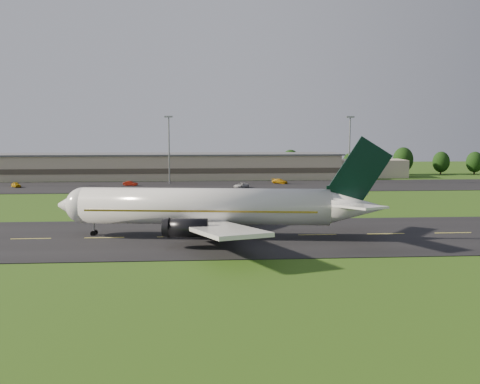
{
  "coord_description": "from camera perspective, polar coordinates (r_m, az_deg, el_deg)",
  "views": [
    {
      "loc": [
        15.19,
        -81.45,
        16.76
      ],
      "look_at": [
        21.36,
        8.0,
        6.0
      ],
      "focal_mm": 40.0,
      "sensor_mm": 36.0,
      "label": 1
    }
  ],
  "objects": [
    {
      "name": "ground",
      "position": [
        84.54,
        -14.27,
        -4.81
      ],
      "size": [
        360.0,
        360.0,
        0.0
      ],
      "primitive_type": "plane",
      "color": "#214611",
      "rests_on": "ground"
    },
    {
      "name": "taxiway",
      "position": [
        84.53,
        -14.27,
        -4.77
      ],
      "size": [
        220.0,
        30.0,
        0.1
      ],
      "primitive_type": "cube",
      "color": "black",
      "rests_on": "ground"
    },
    {
      "name": "apron",
      "position": [
        155.11,
        -9.54,
        0.56
      ],
      "size": [
        260.0,
        30.0,
        0.1
      ],
      "primitive_type": "cube",
      "color": "black",
      "rests_on": "ground"
    },
    {
      "name": "airliner",
      "position": [
        82.25,
        -3.16,
        -1.63
      ],
      "size": [
        51.18,
        41.86,
        15.57
      ],
      "rotation": [
        0.0,
        0.0,
        -0.12
      ],
      "color": "white",
      "rests_on": "ground"
    },
    {
      "name": "terminal",
      "position": [
        178.31,
        -6.77,
        2.69
      ],
      "size": [
        145.0,
        16.0,
        8.4
      ],
      "color": "#C3B195",
      "rests_on": "ground"
    },
    {
      "name": "light_mast_centre",
      "position": [
        161.82,
        -7.59,
        5.36
      ],
      "size": [
        2.4,
        1.2,
        20.35
      ],
      "color": "gray",
      "rests_on": "ground"
    },
    {
      "name": "light_mast_east",
      "position": [
        167.61,
        11.61,
        5.33
      ],
      "size": [
        2.4,
        1.2,
        20.35
      ],
      "color": "gray",
      "rests_on": "ground"
    },
    {
      "name": "tree_line",
      "position": [
        188.61,
        -0.24,
        3.23
      ],
      "size": [
        192.67,
        8.7,
        9.89
      ],
      "color": "black",
      "rests_on": "ground"
    },
    {
      "name": "service_vehicle_a",
      "position": [
        163.7,
        -22.79,
        0.72
      ],
      "size": [
        3.84,
        4.35,
        1.42
      ],
      "primitive_type": "imported",
      "rotation": [
        0.0,
        0.0,
        0.64
      ],
      "color": "#C5940B",
      "rests_on": "apron"
    },
    {
      "name": "service_vehicle_b",
      "position": [
        158.16,
        -11.61,
        0.9
      ],
      "size": [
        4.3,
        2.22,
        1.35
      ],
      "primitive_type": "imported",
      "rotation": [
        0.0,
        0.0,
        1.37
      ],
      "color": "#A0190A",
      "rests_on": "apron"
    },
    {
      "name": "service_vehicle_c",
      "position": [
        149.35,
        0.12,
        0.71
      ],
      "size": [
        5.06,
        5.32,
        1.4
      ],
      "primitive_type": "imported",
      "rotation": [
        0.0,
        0.0,
        -0.72
      ],
      "color": "silver",
      "rests_on": "apron"
    },
    {
      "name": "service_vehicle_d",
      "position": [
        161.54,
        4.27,
        1.16
      ],
      "size": [
        5.14,
        4.64,
        1.44
      ],
      "primitive_type": "imported",
      "rotation": [
        0.0,
        0.0,
        0.91
      ],
      "color": "#D5960C",
      "rests_on": "apron"
    }
  ]
}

